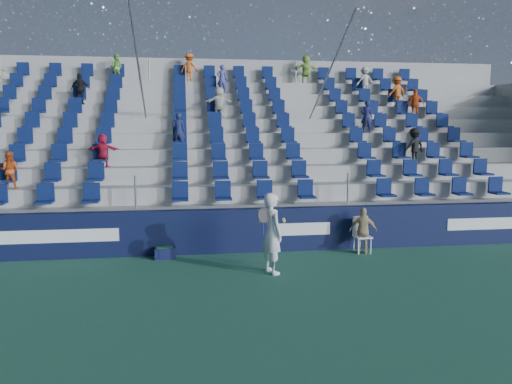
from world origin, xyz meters
TOP-DOWN VIEW (x-y plane):
  - ground at (0.00, 0.00)m, footprint 70.00×70.00m
  - sponsor_wall at (0.00, 3.15)m, footprint 24.00×0.32m
  - grandstand at (0.00, 8.24)m, footprint 24.00×8.17m
  - tennis_player at (0.33, 1.06)m, footprint 0.73×0.81m
  - line_judge_chair at (3.09, 2.65)m, footprint 0.45×0.46m
  - line_judge at (3.09, 2.50)m, footprint 0.80×0.53m
  - ball_bin at (-2.21, 2.75)m, footprint 0.56×0.39m

SIDE VIEW (x-z plane):
  - ground at x=0.00m, z-range 0.00..0.00m
  - ball_bin at x=-2.21m, z-range 0.01..0.31m
  - line_judge_chair at x=3.09m, z-range 0.07..1.05m
  - sponsor_wall at x=0.00m, z-range 0.00..1.20m
  - line_judge at x=3.09m, z-range 0.00..1.26m
  - tennis_player at x=0.33m, z-range 0.00..1.91m
  - grandstand at x=0.00m, z-range -1.17..5.45m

